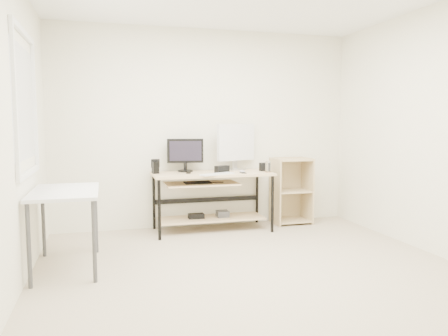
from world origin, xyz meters
name	(u,v)px	position (x,y,z in m)	size (l,w,h in m)	color
room	(240,129)	(-0.14, 0.04, 1.32)	(4.01, 4.01, 2.62)	#B8A88D
desk	(210,189)	(-0.03, 1.66, 0.54)	(1.50, 0.65, 0.75)	#DCBE8B
side_table	(65,198)	(-1.68, 0.60, 0.67)	(0.60, 1.00, 0.75)	silver
shelf_unit	(290,190)	(1.15, 1.82, 0.45)	(0.50, 0.40, 0.90)	tan
black_monitor	(185,153)	(-0.31, 1.84, 0.99)	(0.47, 0.19, 0.43)	black
white_imac	(236,144)	(0.37, 1.84, 1.11)	(0.56, 0.25, 0.61)	silver
keyboard	(217,174)	(0.00, 1.41, 0.76)	(0.46, 0.13, 0.02)	silver
mouse	(242,171)	(0.36, 1.54, 0.77)	(0.06, 0.10, 0.03)	#ACACB1
center_speaker	(222,169)	(0.11, 1.59, 0.80)	(0.18, 0.08, 0.09)	black
speaker_left	(155,166)	(-0.70, 1.81, 0.84)	(0.11, 0.11, 0.17)	black
speaker_right	(263,167)	(0.70, 1.67, 0.80)	(0.09, 0.09, 0.11)	black
audio_controller	(156,168)	(-0.70, 1.73, 0.83)	(0.08, 0.05, 0.15)	black
volume_puck	(188,173)	(-0.31, 1.62, 0.76)	(0.06, 0.06, 0.02)	black
smartphone	(243,173)	(0.36, 1.50, 0.75)	(0.06, 0.11, 0.01)	black
coaster	(268,172)	(0.70, 1.50, 0.75)	(0.09, 0.09, 0.01)	#AD774E
drinking_glass	(268,167)	(0.70, 1.50, 0.82)	(0.07, 0.07, 0.13)	white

